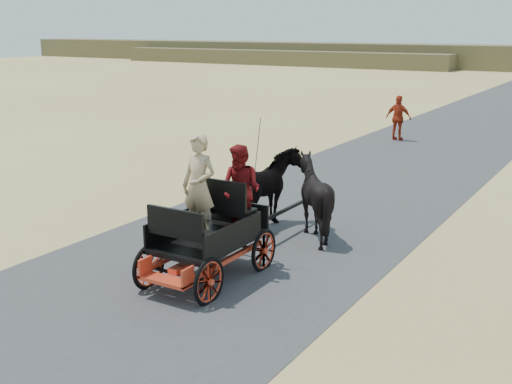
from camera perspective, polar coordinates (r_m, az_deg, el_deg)
The scene contains 9 objects.
ground at distance 10.10m, azimuth -13.28°, elevation -10.94°, with size 140.00×140.00×0.00m, color tan.
road at distance 10.10m, azimuth -13.28°, elevation -10.92°, with size 6.00×140.00×0.01m, color #38383A.
ridge_near at distance 74.12m, azimuth 1.79°, elevation 11.86°, with size 40.00×4.00×1.60m, color brown.
carriage at distance 11.24m, azimuth -4.27°, elevation -5.91°, with size 1.30×2.40×0.72m, color black, non-canonical shape.
horse_left at distance 13.78m, azimuth 1.07°, elevation 0.13°, with size 0.91×2.01×1.70m, color black.
horse_right at distance 13.28m, azimuth 5.18°, elevation -0.48°, with size 1.37×1.54×1.70m, color black.
driver_man at distance 11.01m, azimuth -5.09°, elevation 0.52°, with size 0.66×0.43×1.80m, color tan.
passenger_woman at distance 11.20m, azimuth -1.35°, elevation 0.23°, with size 0.77×0.60×1.58m, color #660C0F.
pedestrian at distance 25.26m, azimuth 12.54°, elevation 6.44°, with size 1.01×0.42×1.73m, color #9D2612.
Camera 1 is at (6.55, -6.38, 4.28)m, focal length 45.00 mm.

